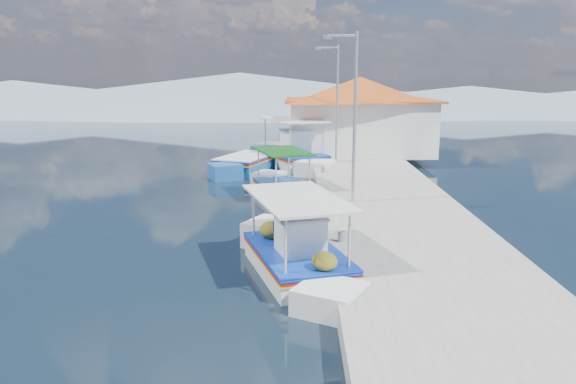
{
  "coord_description": "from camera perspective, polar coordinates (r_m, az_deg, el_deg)",
  "views": [
    {
      "loc": [
        2.57,
        -17.72,
        5.07
      ],
      "look_at": [
        2.27,
        -0.16,
        1.3
      ],
      "focal_mm": 34.51,
      "sensor_mm": 36.0,
      "label": 1
    }
  ],
  "objects": [
    {
      "name": "quay",
      "position": [
        24.43,
        8.79,
        0.59
      ],
      "size": [
        5.0,
        44.0,
        0.5
      ],
      "primitive_type": "cube",
      "color": "#A19E97",
      "rests_on": "ground"
    },
    {
      "name": "caique_blue_hull",
      "position": [
        29.49,
        -4.27,
        2.85
      ],
      "size": [
        3.68,
        6.64,
        1.26
      ],
      "rotation": [
        0.0,
        0.0,
        0.36
      ],
      "color": "#195197",
      "rests_on": "ground"
    },
    {
      "name": "lamp_post_near",
      "position": [
        19.85,
        6.65,
        8.52
      ],
      "size": [
        1.21,
        0.14,
        6.0
      ],
      "color": "#A5A8AD",
      "rests_on": "quay"
    },
    {
      "name": "lamp_post_far",
      "position": [
        28.81,
        4.9,
        9.64
      ],
      "size": [
        1.21,
        0.14,
        6.0
      ],
      "color": "#A5A8AD",
      "rests_on": "quay"
    },
    {
      "name": "caique_green_canopy",
      "position": [
        22.97,
        -0.47,
        0.2
      ],
      "size": [
        2.96,
        5.61,
        2.21
      ],
      "rotation": [
        0.0,
        0.0,
        -0.32
      ],
      "color": "white",
      "rests_on": "ground"
    },
    {
      "name": "main_caique",
      "position": [
        14.39,
        1.02,
        -6.67
      ],
      "size": [
        3.32,
        6.54,
        2.26
      ],
      "rotation": [
        0.0,
        0.0,
        -0.3
      ],
      "color": "white",
      "rests_on": "ground"
    },
    {
      "name": "harbor_building",
      "position": [
        33.0,
        7.36,
        8.03
      ],
      "size": [
        10.49,
        10.49,
        4.4
      ],
      "color": "white",
      "rests_on": "quay"
    },
    {
      "name": "caique_far",
      "position": [
        30.78,
        0.56,
        3.65
      ],
      "size": [
        4.51,
        7.7,
        2.92
      ],
      "rotation": [
        0.0,
        0.0,
        -0.4
      ],
      "color": "white",
      "rests_on": "ground"
    },
    {
      "name": "mountain_ridge",
      "position": [
        73.89,
        4.12,
        9.73
      ],
      "size": [
        171.4,
        96.0,
        5.5
      ],
      "color": "gray",
      "rests_on": "ground"
    },
    {
      "name": "bollards",
      "position": [
        23.43,
        3.97,
        1.21
      ],
      "size": [
        0.2,
        17.2,
        0.3
      ],
      "color": "#A5A8AD",
      "rests_on": "quay"
    },
    {
      "name": "ground",
      "position": [
        18.61,
        -7.01,
        -3.79
      ],
      "size": [
        160.0,
        160.0,
        0.0
      ],
      "primitive_type": "plane",
      "color": "black",
      "rests_on": "ground"
    }
  ]
}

